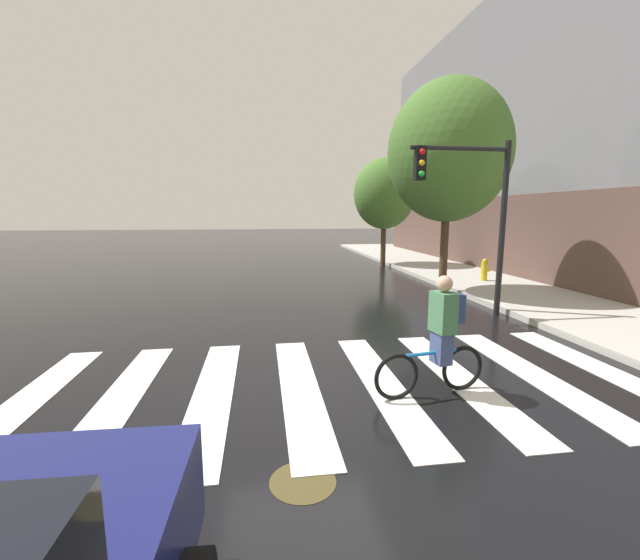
# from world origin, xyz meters

# --- Properties ---
(ground_plane) EXTENTS (120.00, 120.00, 0.00)m
(ground_plane) POSITION_xyz_m (0.00, 0.00, 0.00)
(ground_plane) COLOR black
(crosswalk_stripes) EXTENTS (9.19, 4.08, 0.01)m
(crosswalk_stripes) POSITION_xyz_m (0.58, 0.00, 0.01)
(crosswalk_stripes) COLOR silver
(crosswalk_stripes) RESTS_ON ground
(manhole_cover) EXTENTS (0.64, 0.64, 0.01)m
(manhole_cover) POSITION_xyz_m (-0.21, -2.10, 0.00)
(manhole_cover) COLOR #473D1E
(manhole_cover) RESTS_ON ground
(cyclist) EXTENTS (1.70, 0.39, 1.69)m
(cyclist) POSITION_xyz_m (1.87, -0.47, 0.84)
(cyclist) COLOR black
(cyclist) RESTS_ON ground
(traffic_light_near) EXTENTS (2.47, 0.28, 4.20)m
(traffic_light_near) POSITION_xyz_m (4.43, 3.58, 2.86)
(traffic_light_near) COLOR black
(traffic_light_near) RESTS_ON ground
(fire_hydrant) EXTENTS (0.33, 0.22, 0.78)m
(fire_hydrant) POSITION_xyz_m (7.30, 7.71, 0.53)
(fire_hydrant) COLOR gold
(fire_hydrant) RESTS_ON sidewalk
(street_tree_near) EXTENTS (3.60, 3.60, 6.39)m
(street_tree_near) POSITION_xyz_m (5.02, 6.19, 4.32)
(street_tree_near) COLOR #4C3823
(street_tree_near) RESTS_ON ground
(street_tree_mid) EXTENTS (2.84, 2.84, 5.04)m
(street_tree_mid) POSITION_xyz_m (5.18, 13.00, 3.40)
(street_tree_mid) COLOR #4C3823
(street_tree_mid) RESTS_ON ground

